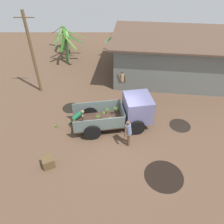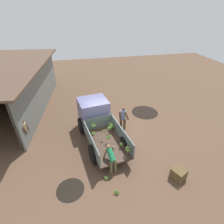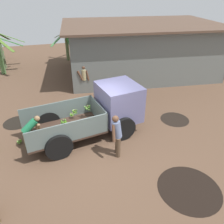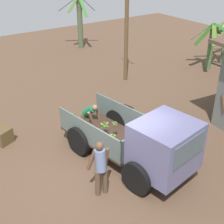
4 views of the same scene
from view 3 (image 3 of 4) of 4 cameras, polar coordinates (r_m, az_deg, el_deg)
The scene contains 13 objects.
ground at distance 8.69m, azimuth -3.94°, elevation -8.06°, with size 36.00×36.00×0.00m, color brown.
mud_patch_0 at distance 10.76m, azimuth -23.55°, elevation -2.55°, with size 1.20×1.20×0.01m, color black.
mud_patch_1 at distance 10.51m, azimuth 16.04°, elevation -1.85°, with size 1.30×1.30×0.01m, color black.
mud_patch_2 at distance 7.42m, azimuth 19.48°, elevation -18.44°, with size 1.91×1.91×0.01m, color black.
cargo_truck at distance 8.87m, azimuth -1.30°, elevation 1.00°, with size 4.80×2.54×1.97m.
warehouse_shed at distance 15.61m, azimuth 9.36°, elevation 18.87°, with size 10.90×7.92×3.30m.
banana_palm_0 at distance 18.23m, azimuth -26.96°, elevation 14.43°, with size 2.90×2.51×2.54m.
banana_palm_2 at distance 18.76m, azimuth -11.67°, elevation 16.80°, with size 2.59×2.71×2.27m.
banana_palm_3 at distance 20.88m, azimuth 19.12°, elevation 18.46°, with size 2.61×2.46×3.11m.
person_foreground_visitor at distance 7.59m, azimuth 1.25°, elevation -5.76°, with size 0.45×0.64×1.65m.
person_worker_loading at distance 8.62m, azimuth -20.65°, elevation -4.47°, with size 0.74×0.63×1.26m.
person_bystander_near_shed at distance 12.43m, azimuth -7.30°, elevation 8.83°, with size 0.69×0.38×1.63m.
banana_bunch_on_ground_0 at distance 9.33m, azimuth -23.05°, elevation -7.08°, with size 0.21×0.21×0.17m.
Camera 3 is at (-1.39, -6.70, 5.35)m, focal length 35.00 mm.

